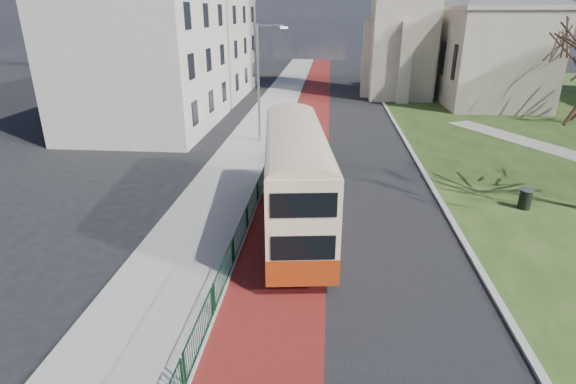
# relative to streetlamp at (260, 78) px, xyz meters

# --- Properties ---
(ground) EXTENTS (160.00, 160.00, 0.00)m
(ground) POSITION_rel_streetlamp_xyz_m (4.35, -18.00, -4.59)
(ground) COLOR black
(ground) RESTS_ON ground
(road_carriageway) EXTENTS (9.00, 120.00, 0.01)m
(road_carriageway) POSITION_rel_streetlamp_xyz_m (5.85, 2.00, -4.59)
(road_carriageway) COLOR black
(road_carriageway) RESTS_ON ground
(bus_lane) EXTENTS (3.40, 120.00, 0.01)m
(bus_lane) POSITION_rel_streetlamp_xyz_m (3.15, 2.00, -4.59)
(bus_lane) COLOR #591414
(bus_lane) RESTS_ON ground
(pavement_west) EXTENTS (4.00, 120.00, 0.12)m
(pavement_west) POSITION_rel_streetlamp_xyz_m (-0.65, 2.00, -4.53)
(pavement_west) COLOR gray
(pavement_west) RESTS_ON ground
(kerb_west) EXTENTS (0.25, 120.00, 0.13)m
(kerb_west) POSITION_rel_streetlamp_xyz_m (1.35, 2.00, -4.53)
(kerb_west) COLOR #999993
(kerb_west) RESTS_ON ground
(kerb_east) EXTENTS (0.25, 80.00, 0.13)m
(kerb_east) POSITION_rel_streetlamp_xyz_m (10.45, 4.00, -4.53)
(kerb_east) COLOR #999993
(kerb_east) RESTS_ON ground
(pedestrian_railing) EXTENTS (0.07, 24.00, 1.12)m
(pedestrian_railing) POSITION_rel_streetlamp_xyz_m (1.40, -14.00, -4.04)
(pedestrian_railing) COLOR #0C341D
(pedestrian_railing) RESTS_ON ground
(street_block_near) EXTENTS (10.30, 14.30, 13.00)m
(street_block_near) POSITION_rel_streetlamp_xyz_m (-9.65, 4.00, 1.92)
(street_block_near) COLOR beige
(street_block_near) RESTS_ON ground
(street_block_far) EXTENTS (10.30, 16.30, 11.50)m
(street_block_far) POSITION_rel_streetlamp_xyz_m (-9.65, 20.00, 1.17)
(street_block_far) COLOR #BCB49F
(street_block_far) RESTS_ON ground
(streetlamp) EXTENTS (2.13, 0.18, 8.00)m
(streetlamp) POSITION_rel_streetlamp_xyz_m (0.00, 0.00, 0.00)
(streetlamp) COLOR gray
(streetlamp) RESTS_ON pavement_west
(bus) EXTENTS (3.66, 10.61, 4.35)m
(bus) POSITION_rel_streetlamp_xyz_m (3.45, -13.79, -2.11)
(bus) COLOR #9A2F0E
(bus) RESTS_ON ground
(litter_bin) EXTENTS (0.73, 0.73, 0.99)m
(litter_bin) POSITION_rel_streetlamp_xyz_m (14.25, -10.72, -4.05)
(litter_bin) COLOR black
(litter_bin) RESTS_ON grass_green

